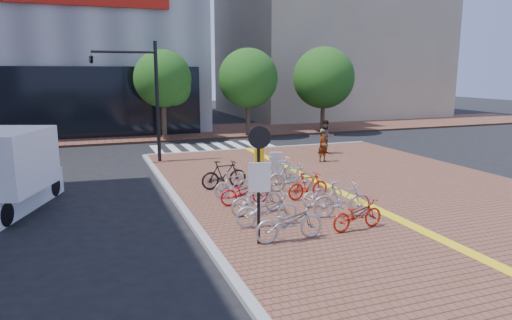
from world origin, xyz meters
name	(u,v)px	position (x,y,z in m)	size (l,w,h in m)	color
ground	(308,211)	(0.00, 0.00, 0.00)	(120.00, 120.00, 0.00)	black
sidewalk	(498,250)	(3.00, -5.00, 0.07)	(14.00, 34.00, 0.15)	brown
tactile_strip	(469,252)	(2.00, -5.00, 0.16)	(0.40, 34.00, 0.01)	yellow
kerb_west	(244,294)	(-4.00, -5.00, 0.08)	(0.25, 34.00, 0.15)	gray
kerb_north	(263,149)	(3.00, 12.00, 0.08)	(14.00, 0.25, 0.15)	gray
far_sidewalk	(184,133)	(0.00, 21.00, 0.07)	(70.00, 8.00, 0.15)	brown
building_beige	(326,31)	(18.00, 32.00, 9.00)	(20.00, 18.00, 18.00)	gray
crosswalk	(214,147)	(0.50, 14.00, 0.01)	(7.50, 4.00, 0.01)	silver
street_trees	(262,79)	(5.04, 17.45, 4.10)	(16.20, 4.60, 6.35)	#38281E
bike_0	(290,222)	(-1.91, -2.67, 0.67)	(0.69, 1.98, 1.04)	#B2B2B7
bike_1	(267,209)	(-2.03, -1.34, 0.66)	(0.67, 1.92, 1.01)	#BDBCC2
bike_2	(257,199)	(-1.92, -0.15, 0.63)	(0.64, 1.85, 0.97)	#A3A3A7
bike_3	(245,192)	(-1.94, 0.97, 0.60)	(0.59, 1.71, 0.90)	red
bike_4	(234,184)	(-1.99, 2.05, 0.61)	(0.44, 1.55, 0.93)	#B6B6BB
bike_5	(224,175)	(-1.98, 3.32, 0.71)	(0.52, 1.85, 1.11)	black
bike_6	(357,214)	(0.29, -2.55, 0.60)	(0.60, 1.71, 0.90)	red
bike_7	(342,200)	(0.47, -1.39, 0.72)	(0.53, 1.89, 1.14)	#A9A9AD
bike_8	(323,193)	(0.51, -0.07, 0.58)	(0.57, 1.63, 0.86)	silver
bike_9	(308,186)	(0.41, 0.84, 0.64)	(0.46, 1.62, 0.97)	red
bike_10	(291,177)	(0.30, 2.05, 0.70)	(0.51, 1.82, 1.10)	#A2A2A6
bike_11	(278,170)	(0.27, 3.24, 0.73)	(0.55, 1.93, 1.16)	silver
pedestrian_a	(323,146)	(4.24, 6.79, 0.93)	(0.57, 0.37, 1.56)	gray
pedestrian_b	(326,137)	(5.49, 8.77, 1.08)	(0.91, 0.71, 1.87)	#4B535F
utility_box	(276,165)	(0.57, 4.18, 0.72)	(0.52, 0.38, 1.14)	silver
yellow_sign	(260,161)	(-0.84, 2.42, 1.32)	(0.44, 0.19, 1.68)	#B7B7BC
notice_sign	(259,171)	(-2.77, -2.63, 2.13)	(0.57, 0.21, 3.14)	black
traffic_light_pole	(128,80)	(-4.88, 9.82, 4.26)	(3.20, 1.23, 5.96)	black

